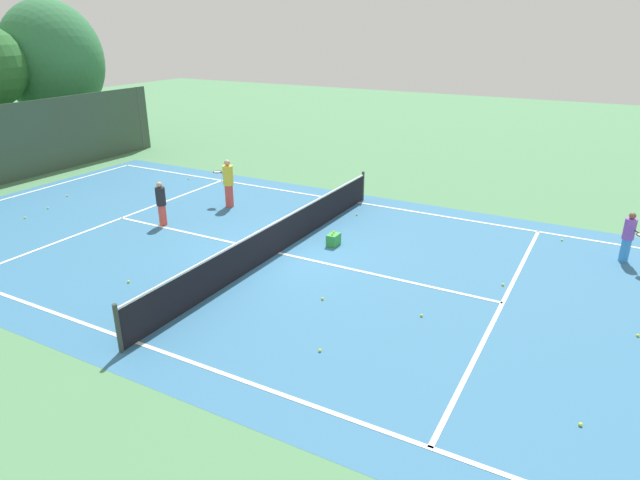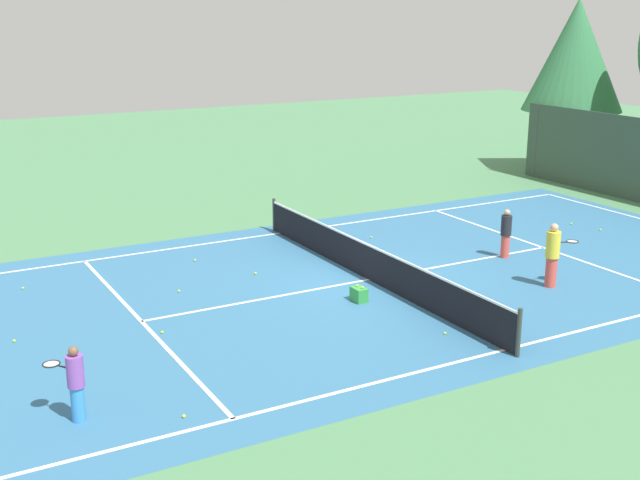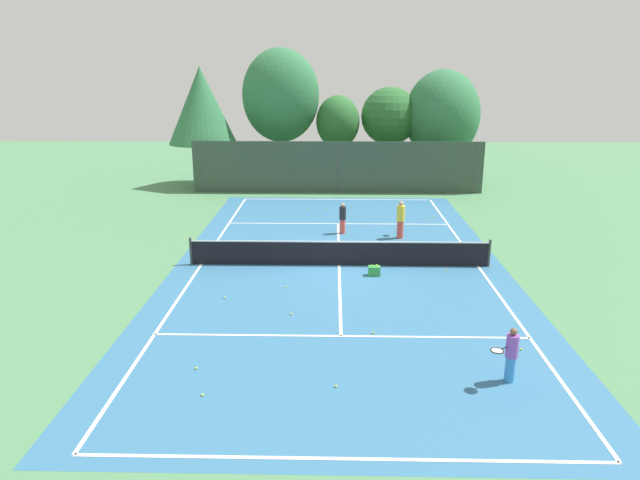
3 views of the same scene
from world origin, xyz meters
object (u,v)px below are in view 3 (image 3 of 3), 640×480
(tennis_ball_4, at_px, (258,247))
(tennis_ball_10, at_px, (196,368))
(tennis_ball_11, at_px, (373,333))
(tennis_ball_12, at_px, (327,209))
(tennis_ball_2, at_px, (202,395))
(player_2, at_px, (511,354))
(tennis_ball_1, at_px, (224,297))
(tennis_ball_0, at_px, (351,206))
(tennis_ball_3, at_px, (308,210))
(tennis_ball_7, at_px, (336,386))
(player_1, at_px, (401,219))
(tennis_ball_13, at_px, (291,314))
(tennis_ball_8, at_px, (285,287))
(player_0, at_px, (343,218))
(tennis_ball_6, at_px, (447,270))
(tennis_ball_9, at_px, (521,349))
(ball_crate, at_px, (374,271))
(tennis_ball_5, at_px, (432,217))

(tennis_ball_4, height_order, tennis_ball_10, same)
(tennis_ball_11, bearing_deg, tennis_ball_10, -154.87)
(tennis_ball_12, bearing_deg, tennis_ball_2, -98.24)
(player_2, bearing_deg, tennis_ball_1, 146.83)
(player_2, relative_size, tennis_ball_0, 21.97)
(tennis_ball_3, relative_size, tennis_ball_4, 1.00)
(tennis_ball_2, relative_size, tennis_ball_4, 1.00)
(tennis_ball_3, xyz_separation_m, tennis_ball_7, (1.48, -18.53, 0.00))
(player_1, bearing_deg, tennis_ball_13, -116.46)
(tennis_ball_4, bearing_deg, tennis_ball_8, -71.85)
(tennis_ball_2, relative_size, tennis_ball_3, 1.00)
(player_0, xyz_separation_m, tennis_ball_11, (0.76, -10.87, -0.72))
(tennis_ball_6, bearing_deg, tennis_ball_4, 159.24)
(tennis_ball_12, relative_size, tennis_ball_13, 1.00)
(tennis_ball_1, bearing_deg, tennis_ball_9, -21.95)
(player_0, distance_m, tennis_ball_0, 5.62)
(tennis_ball_8, relative_size, tennis_ball_11, 1.00)
(ball_crate, distance_m, tennis_ball_3, 10.83)
(player_0, relative_size, player_1, 0.85)
(ball_crate, xyz_separation_m, tennis_ball_10, (-5.12, -7.30, -0.15))
(ball_crate, bearing_deg, tennis_ball_13, -127.42)
(tennis_ball_2, bearing_deg, tennis_ball_7, 8.39)
(tennis_ball_11, xyz_separation_m, tennis_ball_13, (-2.52, 1.30, 0.00))
(player_1, height_order, tennis_ball_7, player_1)
(tennis_ball_10, bearing_deg, tennis_ball_9, 8.22)
(player_1, bearing_deg, tennis_ball_5, 61.06)
(tennis_ball_5, bearing_deg, tennis_ball_2, -115.41)
(tennis_ball_9, bearing_deg, tennis_ball_5, 90.24)
(tennis_ball_6, distance_m, tennis_ball_7, 9.68)
(tennis_ball_11, bearing_deg, player_1, 79.50)
(player_0, relative_size, tennis_ball_10, 22.35)
(tennis_ball_4, xyz_separation_m, tennis_ball_13, (1.96, -7.23, 0.00))
(tennis_ball_11, distance_m, tennis_ball_12, 15.80)
(player_2, relative_size, tennis_ball_13, 21.97)
(tennis_ball_12, bearing_deg, tennis_ball_9, -71.51)
(tennis_ball_2, bearing_deg, tennis_ball_12, 81.76)
(tennis_ball_3, height_order, tennis_ball_12, same)
(tennis_ball_5, xyz_separation_m, tennis_ball_10, (-8.75, -16.19, 0.00))
(tennis_ball_6, distance_m, tennis_ball_8, 6.39)
(player_1, distance_m, tennis_ball_12, 6.60)
(tennis_ball_6, xyz_separation_m, tennis_ball_8, (-6.09, -1.94, 0.00))
(player_0, relative_size, tennis_ball_1, 22.35)
(player_0, relative_size, tennis_ball_5, 22.35)
(player_0, relative_size, tennis_ball_13, 22.35)
(tennis_ball_11, bearing_deg, tennis_ball_0, 90.61)
(player_0, distance_m, tennis_ball_3, 5.02)
(tennis_ball_4, relative_size, tennis_ball_9, 1.00)
(tennis_ball_4, bearing_deg, tennis_ball_0, 61.33)
(tennis_ball_11, bearing_deg, tennis_ball_1, 151.58)
(ball_crate, xyz_separation_m, tennis_ball_5, (3.63, 8.89, -0.15))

